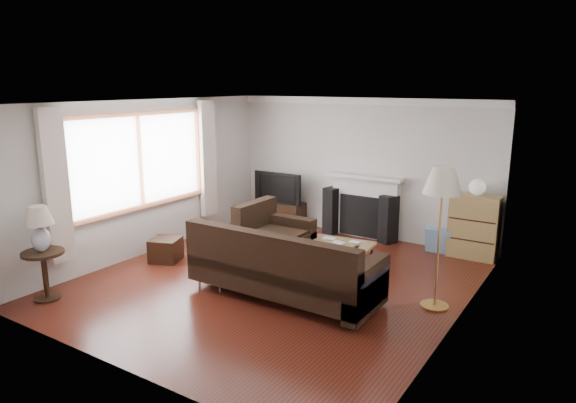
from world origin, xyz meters
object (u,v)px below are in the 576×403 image
Objects in this scene: tv_stand at (281,213)px; sectional_sofa at (284,264)px; coffee_table at (340,254)px; floor_lamp at (439,239)px; bookshelf at (474,227)px; side_table at (45,276)px.

sectional_sofa is at bearing -55.81° from tv_stand.
floor_lamp is (1.68, -0.69, 0.70)m from coffee_table.
coffee_table is at bearing 157.70° from floor_lamp.
sectional_sofa is 1.44m from coffee_table.
tv_stand is 0.34× the size of sectional_sofa.
bookshelf is 0.58× the size of floor_lamp.
side_table is at bearing -135.13° from coffee_table.
tv_stand is 0.95× the size of coffee_table.
bookshelf is 2.23m from floor_lamp.
side_table is at bearing -150.03° from floor_lamp.
floor_lamp reaches higher than sectional_sofa.
coffee_table is 1.95m from floor_lamp.
side_table is (-2.64, -3.18, 0.13)m from coffee_table.
tv_stand is at bearing -179.53° from bookshelf.
coffee_table is at bearing -136.85° from bookshelf.
side_table is (-4.32, -2.49, -0.57)m from floor_lamp.
bookshelf reaches higher than side_table.
floor_lamp is (1.78, 0.73, 0.45)m from sectional_sofa.
coffee_table is 1.51× the size of side_table.
side_table is (-2.54, -1.76, -0.12)m from sectional_sofa.
floor_lamp is at bearing -30.00° from tv_stand.
sectional_sofa is at bearing -120.32° from bookshelf.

